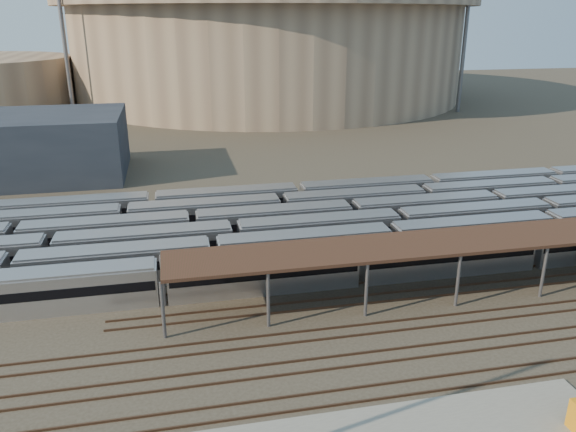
{
  "coord_description": "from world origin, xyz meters",
  "views": [
    {
      "loc": [
        -6.38,
        -39.58,
        24.83
      ],
      "look_at": [
        4.51,
        12.0,
        5.84
      ],
      "focal_mm": 35.0,
      "sensor_mm": 36.0,
      "label": 1
    }
  ],
  "objects": [
    {
      "name": "ground",
      "position": [
        0.0,
        0.0,
        0.0
      ],
      "size": [
        420.0,
        420.0,
        0.0
      ],
      "primitive_type": "plane",
      "color": "#383026",
      "rests_on": "ground"
    },
    {
      "name": "subway_trains",
      "position": [
        -0.04,
        18.5,
        1.8
      ],
      "size": [
        129.63,
        23.9,
        3.6
      ],
      "color": "silver",
      "rests_on": "ground"
    },
    {
      "name": "inspection_shed",
      "position": [
        22.0,
        4.0,
        4.98
      ],
      "size": [
        60.3,
        6.0,
        5.3
      ],
      "color": "#5E5D63",
      "rests_on": "ground"
    },
    {
      "name": "empty_tracks",
      "position": [
        0.0,
        -5.0,
        0.09
      ],
      "size": [
        170.0,
        9.62,
        0.18
      ],
      "color": "#4C3323",
      "rests_on": "ground"
    },
    {
      "name": "stadium",
      "position": [
        25.0,
        140.0,
        16.47
      ],
      "size": [
        124.0,
        124.0,
        32.5
      ],
      "color": "gray",
      "rests_on": "ground"
    },
    {
      "name": "floodlight_0",
      "position": [
        -30.0,
        110.0,
        20.65
      ],
      "size": [
        4.0,
        1.0,
        38.4
      ],
      "color": "#5E5D63",
      "rests_on": "ground"
    },
    {
      "name": "floodlight_2",
      "position": [
        70.0,
        100.0,
        20.65
      ],
      "size": [
        4.0,
        1.0,
        38.4
      ],
      "color": "#5E5D63",
      "rests_on": "ground"
    },
    {
      "name": "floodlight_3",
      "position": [
        -10.0,
        160.0,
        20.65
      ],
      "size": [
        4.0,
        1.0,
        38.4
      ],
      "color": "#5E5D63",
      "rests_on": "ground"
    }
  ]
}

